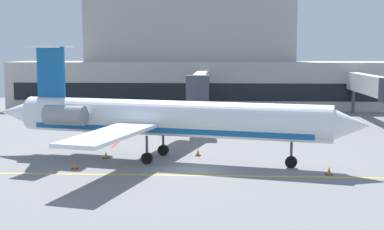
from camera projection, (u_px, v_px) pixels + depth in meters
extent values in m
cube|color=slate|center=(193.00, 171.00, 41.25)|extent=(120.00, 120.00, 0.10)
cube|color=yellow|center=(192.00, 175.00, 39.56)|extent=(108.00, 0.24, 0.01)
cube|color=red|center=(120.00, 141.00, 54.48)|extent=(0.30, 8.00, 0.01)
cube|color=#B7B2A8|center=(243.00, 85.00, 85.43)|extent=(70.67, 10.53, 7.03)
cube|color=#A8A49A|center=(190.00, 17.00, 87.25)|extent=(32.56, 7.37, 13.75)
cube|color=black|center=(244.00, 92.00, 80.25)|extent=(67.85, 0.12, 2.55)
cube|color=silver|center=(202.00, 82.00, 70.04)|extent=(1.40, 20.81, 2.40)
cube|color=#2D333D|center=(198.00, 88.00, 58.82)|extent=(2.40, 2.00, 2.64)
cylinder|color=#4C4C51|center=(204.00, 99.00, 79.23)|extent=(0.44, 0.44, 3.69)
cylinder|color=#4C4C51|center=(198.00, 114.00, 60.87)|extent=(0.44, 0.44, 3.69)
cube|color=silver|center=(368.00, 84.00, 70.25)|extent=(1.40, 18.20, 2.40)
cylinder|color=#4C4C51|center=(353.00, 101.00, 78.12)|extent=(0.44, 0.44, 3.32)
cylinder|color=white|center=(170.00, 118.00, 44.54)|extent=(25.51, 8.99, 2.86)
cube|color=#145999|center=(170.00, 128.00, 44.63)|extent=(22.96, 8.09, 0.52)
cone|color=white|center=(348.00, 125.00, 40.50)|extent=(3.74, 3.49, 2.81)
cone|color=white|center=(19.00, 112.00, 48.66)|extent=(4.20, 3.26, 2.43)
cube|color=white|center=(173.00, 113.00, 51.60)|extent=(5.62, 11.06, 0.28)
cube|color=white|center=(110.00, 135.00, 38.81)|extent=(5.62, 11.06, 0.28)
cylinder|color=gray|center=(91.00, 109.00, 49.06)|extent=(3.71, 2.36, 1.57)
cylinder|color=gray|center=(65.00, 115.00, 44.77)|extent=(3.71, 2.36, 1.57)
cube|color=#145999|center=(51.00, 72.00, 47.26)|extent=(2.56, 0.86, 4.30)
cube|color=white|center=(50.00, 47.00, 47.01)|extent=(3.06, 4.93, 0.20)
cylinder|color=#3F3F44|center=(291.00, 149.00, 41.93)|extent=(0.20, 0.20, 1.56)
cylinder|color=black|center=(291.00, 162.00, 42.05)|extent=(0.96, 0.56, 0.90)
cylinder|color=#3F3F44|center=(163.00, 138.00, 46.92)|extent=(0.20, 0.20, 1.56)
cylinder|color=black|center=(163.00, 150.00, 47.04)|extent=(0.96, 0.56, 0.90)
cylinder|color=#3F3F44|center=(147.00, 146.00, 43.39)|extent=(0.20, 0.20, 1.56)
cylinder|color=black|center=(147.00, 158.00, 43.50)|extent=(0.96, 0.56, 0.90)
cube|color=#E5B20C|center=(163.00, 126.00, 60.45)|extent=(2.37, 4.26, 0.62)
cube|color=#C3970A|center=(162.00, 117.00, 61.46)|extent=(1.66, 1.88, 0.95)
cylinder|color=black|center=(155.00, 127.00, 61.73)|extent=(0.44, 0.75, 0.70)
cylinder|color=black|center=(168.00, 127.00, 61.99)|extent=(0.44, 0.75, 0.70)
cylinder|color=black|center=(158.00, 131.00, 58.97)|extent=(0.44, 0.75, 0.70)
cylinder|color=black|center=(172.00, 130.00, 59.24)|extent=(0.44, 0.75, 0.70)
cube|color=#1E4CB2|center=(97.00, 118.00, 66.95)|extent=(1.52, 4.16, 0.68)
cube|color=#1A4197|center=(95.00, 112.00, 65.71)|extent=(1.32, 1.68, 1.02)
cylinder|color=black|center=(100.00, 122.00, 65.51)|extent=(0.30, 0.71, 0.70)
cylinder|color=black|center=(89.00, 122.00, 65.62)|extent=(0.30, 0.71, 0.70)
cylinder|color=black|center=(106.00, 119.00, 68.37)|extent=(0.30, 0.71, 0.70)
cylinder|color=black|center=(95.00, 119.00, 68.48)|extent=(0.30, 0.71, 0.70)
cone|color=orange|center=(329.00, 171.00, 39.79)|extent=(0.36, 0.36, 0.55)
cube|color=black|center=(329.00, 174.00, 39.82)|extent=(0.47, 0.47, 0.04)
cone|color=orange|center=(75.00, 165.00, 41.75)|extent=(0.36, 0.36, 0.55)
cube|color=black|center=(75.00, 169.00, 41.78)|extent=(0.47, 0.47, 0.04)
cone|color=orange|center=(198.00, 153.00, 46.81)|extent=(0.36, 0.36, 0.55)
cube|color=black|center=(198.00, 156.00, 46.84)|extent=(0.47, 0.47, 0.04)
cone|color=orange|center=(106.00, 155.00, 45.81)|extent=(0.36, 0.36, 0.55)
cube|color=black|center=(106.00, 158.00, 45.84)|extent=(0.47, 0.47, 0.04)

